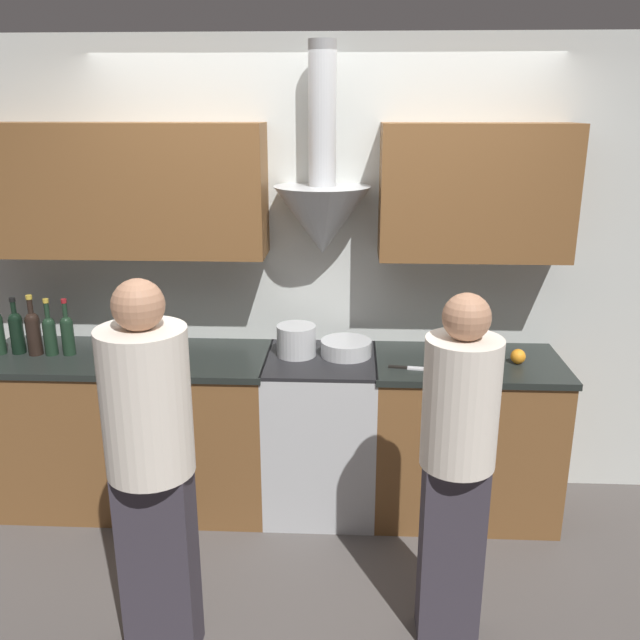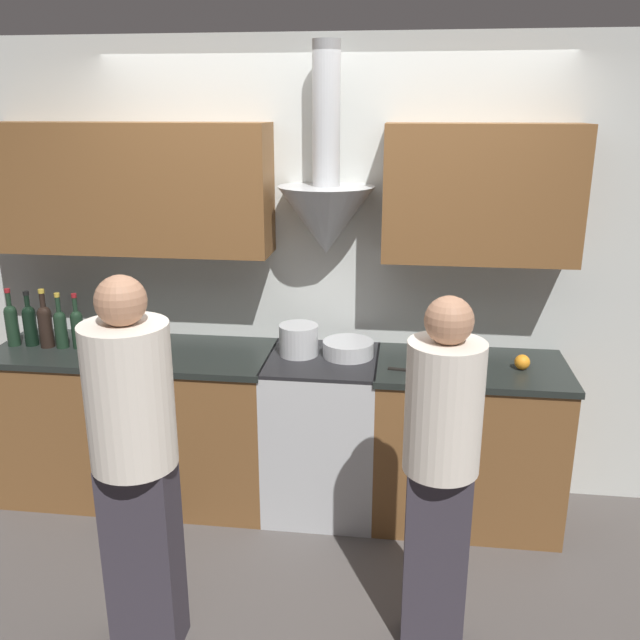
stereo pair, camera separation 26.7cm
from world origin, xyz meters
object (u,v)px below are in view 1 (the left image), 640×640
(stove_range, at_px, (321,432))
(wine_bottle_1, at_px, (16,330))
(wine_bottle_3, at_px, (50,333))
(wine_bottle_2, at_px, (33,331))
(orange_fruit, at_px, (518,356))
(wine_bottle_4, at_px, (67,333))
(person_foreground_left, at_px, (151,462))
(stock_pot, at_px, (296,340))
(mixing_bowl, at_px, (346,348))
(person_foreground_right, at_px, (457,458))

(stove_range, bearing_deg, wine_bottle_1, -179.99)
(wine_bottle_1, bearing_deg, wine_bottle_3, -4.76)
(stove_range, height_order, wine_bottle_2, wine_bottle_2)
(wine_bottle_3, xyz_separation_m, orange_fruit, (2.55, -0.02, -0.08))
(wine_bottle_4, bearing_deg, wine_bottle_1, 178.10)
(wine_bottle_2, distance_m, wine_bottle_3, 0.09)
(person_foreground_left, bearing_deg, stove_range, 62.09)
(wine_bottle_2, bearing_deg, stock_pot, 2.24)
(wine_bottle_2, relative_size, stock_pot, 1.57)
(mixing_bowl, distance_m, person_foreground_right, 1.14)
(wine_bottle_4, bearing_deg, orange_fruit, -0.53)
(stove_range, height_order, person_foreground_left, person_foreground_left)
(wine_bottle_4, bearing_deg, wine_bottle_3, -176.19)
(stove_range, height_order, wine_bottle_1, wine_bottle_1)
(stove_range, xyz_separation_m, wine_bottle_3, (-1.49, -0.02, 0.58))
(wine_bottle_3, distance_m, person_foreground_right, 2.32)
(mixing_bowl, bearing_deg, orange_fruit, -5.10)
(wine_bottle_4, xyz_separation_m, stock_pot, (1.26, 0.05, -0.04))
(wine_bottle_2, distance_m, wine_bottle_4, 0.19)
(stove_range, distance_m, wine_bottle_3, 1.60)
(mixing_bowl, height_order, person_foreground_left, person_foreground_left)
(wine_bottle_4, distance_m, orange_fruit, 2.46)
(stock_pot, bearing_deg, wine_bottle_4, -177.75)
(orange_fruit, distance_m, person_foreground_left, 2.01)
(wine_bottle_2, relative_size, person_foreground_left, 0.21)
(orange_fruit, bearing_deg, stock_pot, 176.55)
(stove_range, distance_m, mixing_bowl, 0.52)
(wine_bottle_1, distance_m, wine_bottle_3, 0.19)
(wine_bottle_2, relative_size, mixing_bowl, 1.21)
(stove_range, relative_size, wine_bottle_1, 2.85)
(stock_pot, bearing_deg, wine_bottle_2, -177.76)
(wine_bottle_1, bearing_deg, mixing_bowl, 1.57)
(wine_bottle_1, relative_size, wine_bottle_2, 0.94)
(mixing_bowl, bearing_deg, wine_bottle_2, -177.78)
(wine_bottle_2, relative_size, wine_bottle_4, 1.06)
(stock_pot, bearing_deg, wine_bottle_3, -177.64)
(wine_bottle_2, height_order, mixing_bowl, wine_bottle_2)
(wine_bottle_3, xyz_separation_m, person_foreground_right, (2.10, -0.97, -0.17))
(wine_bottle_2, xyz_separation_m, orange_fruit, (2.64, -0.02, -0.10))
(stove_range, xyz_separation_m, orange_fruit, (1.06, -0.03, 0.49))
(stove_range, xyz_separation_m, person_foreground_left, (-0.61, -1.15, 0.44))
(wine_bottle_1, xyz_separation_m, wine_bottle_2, (0.10, -0.02, 0.00))
(stock_pot, bearing_deg, orange_fruit, -3.45)
(person_foreground_right, bearing_deg, wine_bottle_2, 156.02)
(wine_bottle_4, distance_m, stock_pot, 1.26)
(orange_fruit, bearing_deg, stove_range, 178.25)
(person_foreground_right, bearing_deg, mixing_bowl, 114.06)
(orange_fruit, bearing_deg, mixing_bowl, 174.90)
(wine_bottle_1, relative_size, person_foreground_left, 0.20)
(wine_bottle_4, relative_size, orange_fruit, 3.99)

